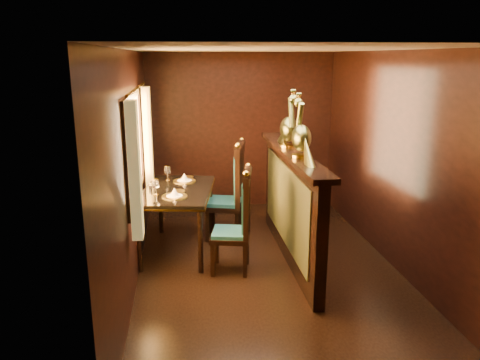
# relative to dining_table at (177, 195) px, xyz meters

# --- Properties ---
(ground) EXTENTS (5.00, 5.00, 0.00)m
(ground) POSITION_rel_dining_table_xyz_m (1.04, -0.70, -0.75)
(ground) COLOR black
(ground) RESTS_ON ground
(room_shell) EXTENTS (3.04, 5.04, 2.52)m
(room_shell) POSITION_rel_dining_table_xyz_m (0.95, -0.69, 0.83)
(room_shell) COLOR black
(room_shell) RESTS_ON ground
(partition) EXTENTS (0.26, 2.70, 1.36)m
(partition) POSITION_rel_dining_table_xyz_m (1.36, -0.40, -0.04)
(partition) COLOR black
(partition) RESTS_ON ground
(dining_table) EXTENTS (1.05, 1.51, 1.03)m
(dining_table) POSITION_rel_dining_table_xyz_m (0.00, 0.00, 0.00)
(dining_table) COLOR black
(dining_table) RESTS_ON ground
(chair_left) EXTENTS (0.53, 0.55, 1.25)m
(chair_left) POSITION_rel_dining_table_xyz_m (0.71, -0.68, -0.10)
(chair_left) COLOR black
(chair_left) RESTS_ON ground
(chair_right) EXTENTS (0.60, 0.62, 1.37)m
(chair_right) POSITION_rel_dining_table_xyz_m (0.75, 0.35, -0.04)
(chair_right) COLOR black
(chair_right) RESTS_ON ground
(peacock_left) EXTENTS (0.22, 0.58, 0.69)m
(peacock_left) POSITION_rel_dining_table_xyz_m (1.36, -0.81, 0.95)
(peacock_left) COLOR #184A32
(peacock_left) RESTS_ON partition
(peacock_right) EXTENTS (0.22, 0.60, 0.71)m
(peacock_right) POSITION_rel_dining_table_xyz_m (1.36, -0.21, 0.96)
(peacock_right) COLOR #184A32
(peacock_right) RESTS_ON partition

